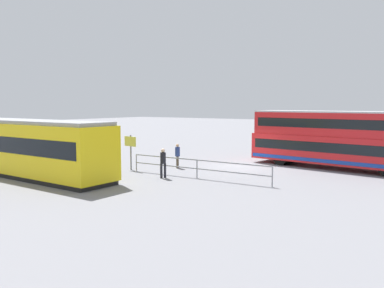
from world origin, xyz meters
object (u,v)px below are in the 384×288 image
(pedestrian_crossing, at_px, (163,161))
(info_sign, at_px, (130,146))
(pedestrian_near_railing, at_px, (177,154))
(double_decker_bus, at_px, (340,139))
(tram_yellow, at_px, (17,146))

(pedestrian_crossing, height_order, info_sign, info_sign)
(info_sign, bearing_deg, pedestrian_near_railing, -132.23)
(double_decker_bus, xyz_separation_m, tram_yellow, (15.53, 13.14, -0.22))
(pedestrian_near_railing, bearing_deg, info_sign, 47.77)
(tram_yellow, xyz_separation_m, pedestrian_crossing, (-8.12, -3.94, -0.74))
(pedestrian_near_railing, bearing_deg, pedestrian_crossing, 113.81)
(tram_yellow, distance_m, pedestrian_crossing, 9.06)
(pedestrian_near_railing, bearing_deg, double_decker_bus, -147.00)
(tram_yellow, height_order, pedestrian_near_railing, tram_yellow)
(pedestrian_near_railing, xyz_separation_m, pedestrian_crossing, (-1.50, 3.41, 0.06))
(double_decker_bus, xyz_separation_m, pedestrian_crossing, (7.41, 9.20, -0.96))
(pedestrian_crossing, bearing_deg, double_decker_bus, -128.86)
(double_decker_bus, bearing_deg, info_sign, 36.31)
(pedestrian_crossing, bearing_deg, pedestrian_near_railing, -66.19)
(tram_yellow, relative_size, pedestrian_crossing, 8.82)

